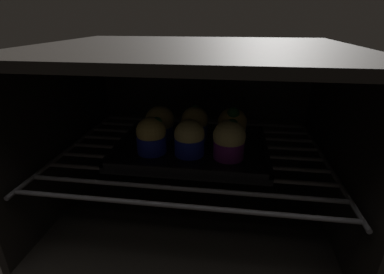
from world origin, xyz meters
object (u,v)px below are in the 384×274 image
(muffin_row0_col0, at_px, (152,136))
(muffin_row1_col1, at_px, (194,124))
(baking_tray, at_px, (192,149))
(muffin_row0_col2, at_px, (229,140))
(muffin_row0_col1, at_px, (189,139))
(muffin_row1_col0, at_px, (160,123))
(muffin_row1_col2, at_px, (232,126))

(muffin_row0_col0, height_order, muffin_row1_col1, muffin_row1_col1)
(baking_tray, bearing_deg, muffin_row0_col2, -27.68)
(baking_tray, bearing_deg, muffin_row1_col1, 92.34)
(muffin_row0_col1, relative_size, muffin_row0_col2, 0.92)
(muffin_row0_col1, height_order, muffin_row1_col0, muffin_row1_col0)
(muffin_row0_col1, xyz_separation_m, muffin_row1_col1, (-0.00, 0.08, 0.00))
(muffin_row0_col1, xyz_separation_m, muffin_row1_col0, (-0.07, 0.07, 0.00))
(baking_tray, xyz_separation_m, muffin_row0_col1, (-0.00, -0.04, 0.04))
(muffin_row1_col0, height_order, muffin_row1_col1, muffin_row1_col1)
(muffin_row0_col2, xyz_separation_m, muffin_row1_col2, (0.00, 0.08, -0.00))
(muffin_row0_col0, distance_m, muffin_row0_col1, 0.07)
(muffin_row1_col1, bearing_deg, muffin_row1_col2, -1.21)
(baking_tray, relative_size, muffin_row0_col1, 4.28)
(muffin_row1_col2, bearing_deg, muffin_row0_col1, -137.07)
(muffin_row1_col0, bearing_deg, muffin_row0_col0, -89.11)
(muffin_row0_col2, xyz_separation_m, muffin_row1_col1, (-0.08, 0.08, -0.00))
(muffin_row1_col0, relative_size, muffin_row1_col2, 0.91)
(muffin_row0_col1, xyz_separation_m, muffin_row1_col2, (0.08, 0.08, 0.00))
(baking_tray, xyz_separation_m, muffin_row1_col1, (-0.00, 0.04, 0.04))
(muffin_row0_col0, distance_m, muffin_row1_col0, 0.07)
(baking_tray, distance_m, muffin_row0_col0, 0.09)
(muffin_row1_col0, relative_size, muffin_row1_col1, 0.97)
(baking_tray, distance_m, muffin_row0_col1, 0.05)
(muffin_row1_col0, bearing_deg, muffin_row1_col1, 3.51)
(muffin_row0_col0, xyz_separation_m, muffin_row1_col2, (0.16, 0.08, 0.00))
(muffin_row0_col2, distance_m, muffin_row1_col0, 0.17)
(muffin_row0_col1, bearing_deg, muffin_row1_col0, 135.32)
(muffin_row0_col2, height_order, muffin_row1_col0, muffin_row0_col2)
(muffin_row1_col1, xyz_separation_m, muffin_row1_col2, (0.08, -0.00, 0.00))
(baking_tray, relative_size, muffin_row1_col2, 3.82)
(muffin_row0_col1, distance_m, muffin_row0_col2, 0.08)
(muffin_row1_col2, bearing_deg, muffin_row0_col0, -153.62)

